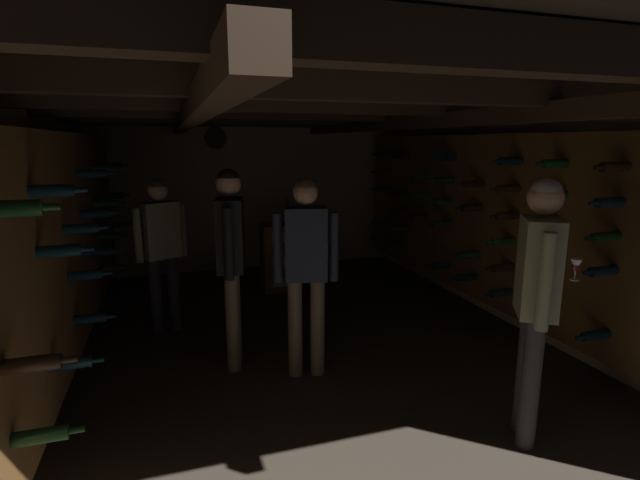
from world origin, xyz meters
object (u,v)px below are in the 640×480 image
object	(u,v)px
person_guest_mid_left	(231,249)
person_guest_near_right	(537,285)
person_host_center	(306,258)
display_bottle	(287,214)
person_guest_far_left	(161,242)
wine_crate_stack	(281,257)

from	to	relation	value
person_guest_mid_left	person_guest_near_right	xyz separation A→B (m)	(1.72, -1.67, 0.00)
person_host_center	person_guest_near_right	distance (m)	1.75
display_bottle	person_guest_mid_left	size ratio (longest dim) A/B	0.20
person_guest_mid_left	person_guest_far_left	world-z (taller)	person_guest_mid_left
person_guest_mid_left	person_host_center	bearing A→B (deg)	-31.96
person_guest_far_left	wine_crate_stack	bearing A→B (deg)	35.49
display_bottle	person_host_center	world-z (taller)	person_host_center
display_bottle	person_guest_far_left	size ratio (longest dim) A/B	0.22
person_host_center	display_bottle	bearing A→B (deg)	79.70
display_bottle	person_host_center	size ratio (longest dim) A/B	0.21
person_guest_far_left	person_guest_near_right	bearing A→B (deg)	-49.28
wine_crate_stack	display_bottle	size ratio (longest dim) A/B	2.57
display_bottle	person_guest_near_right	world-z (taller)	person_guest_near_right
display_bottle	person_guest_near_right	size ratio (longest dim) A/B	0.20
wine_crate_stack	display_bottle	distance (m)	0.59
display_bottle	person_guest_mid_left	xyz separation A→B (m)	(-1.00, -2.02, 0.04)
person_guest_mid_left	person_guest_far_left	distance (m)	1.16
person_guest_mid_left	person_guest_near_right	bearing A→B (deg)	-44.17
wine_crate_stack	display_bottle	bearing A→B (deg)	-28.26
wine_crate_stack	person_host_center	size ratio (longest dim) A/B	0.53
person_host_center	person_guest_far_left	world-z (taller)	person_host_center
wine_crate_stack	person_host_center	distance (m)	2.51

